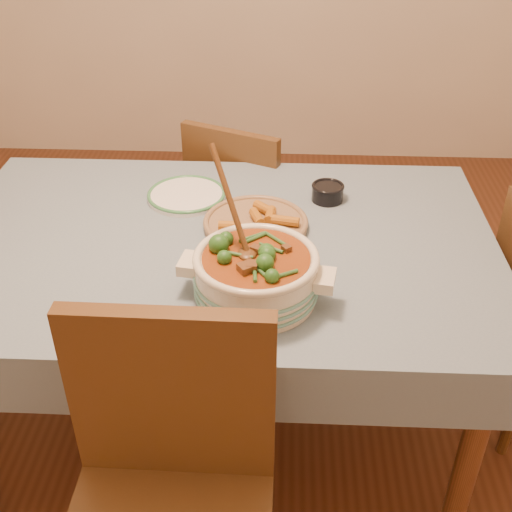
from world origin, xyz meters
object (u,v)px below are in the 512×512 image
Objects in this scene: white_plate at (187,195)px; fried_plate at (256,222)px; chair_far at (243,206)px; dining_table at (220,265)px; chair_near at (169,495)px; stew_casserole at (256,271)px; condiment_bowl at (328,191)px.

white_plate is 0.93× the size of fried_plate.
fried_plate is 0.42× the size of chair_far.
dining_table is at bearing 111.14° from chair_far.
chair_far is 1.44m from chair_near.
white_plate is at bearing 143.27° from fried_plate.
dining_table is 4.03× the size of stew_casserole.
dining_table is 0.35m from stew_casserole.
white_plate is at bearing 117.39° from dining_table.
stew_casserole is at bearing 71.07° from chair_near.
chair_near reaches higher than fried_plate.
dining_table is 0.70m from chair_far.
stew_casserole is at bearing -65.40° from dining_table.
fried_plate is 0.87m from chair_near.
fried_plate is at bearing -140.59° from condiment_bowl.
condiment_bowl reaches higher than dining_table.
chair_far reaches higher than condiment_bowl.
chair_near is (-0.07, -1.43, 0.07)m from chair_far.
chair_near is (-0.05, -0.75, -0.10)m from dining_table.
fried_plate is (0.24, -0.18, 0.01)m from white_plate.
condiment_bowl is (0.21, 0.54, -0.05)m from stew_casserole.
chair_far is (-0.10, 0.96, -0.35)m from stew_casserole.
stew_casserole reaches higher than fried_plate.
dining_table is at bearing 87.32° from chair_near.
white_plate is 0.39× the size of chair_far.
dining_table is 0.31m from white_plate.
condiment_bowl is at bearing 150.24° from chair_far.
chair_far is at bearing 95.80° from stew_casserole.
dining_table is 0.17m from fried_plate.
stew_casserole is at bearing -87.18° from fried_plate.
chair_near is (0.09, -1.01, -0.21)m from white_plate.
chair_near is at bearing -110.71° from condiment_bowl.
chair_near is at bearing -109.74° from stew_casserole.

